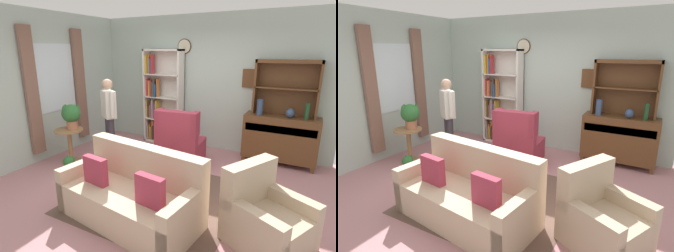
% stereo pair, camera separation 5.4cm
% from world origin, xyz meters
% --- Properties ---
extents(ground_plane, '(5.40, 4.60, 0.02)m').
position_xyz_m(ground_plane, '(0.00, 0.00, -0.01)').
color(ground_plane, '#B27A7F').
extents(wall_back, '(5.00, 0.09, 2.80)m').
position_xyz_m(wall_back, '(0.00, 2.13, 1.40)').
color(wall_back, '#ADC1B7').
rests_on(wall_back, ground_plane).
extents(wall_left, '(0.16, 4.20, 2.80)m').
position_xyz_m(wall_left, '(-2.52, 0.05, 1.40)').
color(wall_left, '#ADC1B7').
rests_on(wall_left, ground_plane).
extents(area_rug, '(2.22, 2.15, 0.01)m').
position_xyz_m(area_rug, '(0.20, -0.30, 0.00)').
color(area_rug, brown).
rests_on(area_rug, ground_plane).
extents(bookshelf, '(0.90, 0.30, 2.10)m').
position_xyz_m(bookshelf, '(-1.04, 1.94, 1.00)').
color(bookshelf, silver).
rests_on(bookshelf, ground_plane).
extents(sideboard, '(1.30, 0.45, 0.92)m').
position_xyz_m(sideboard, '(1.57, 1.86, 0.51)').
color(sideboard, brown).
rests_on(sideboard, ground_plane).
extents(sideboard_hutch, '(1.10, 0.26, 1.00)m').
position_xyz_m(sideboard_hutch, '(1.57, 1.97, 1.56)').
color(sideboard_hutch, brown).
rests_on(sideboard_hutch, sideboard).
extents(vase_tall, '(0.11, 0.11, 0.29)m').
position_xyz_m(vase_tall, '(1.18, 1.78, 1.07)').
color(vase_tall, '#33476B').
rests_on(vase_tall, sideboard).
extents(vase_round, '(0.15, 0.15, 0.17)m').
position_xyz_m(vase_round, '(1.70, 1.79, 1.01)').
color(vase_round, '#33476B').
rests_on(vase_round, sideboard).
extents(bottle_wine, '(0.07, 0.07, 0.30)m').
position_xyz_m(bottle_wine, '(1.96, 1.77, 1.07)').
color(bottle_wine, '#194223').
rests_on(bottle_wine, sideboard).
extents(couch_floral, '(1.89, 1.08, 0.90)m').
position_xyz_m(couch_floral, '(0.16, -0.88, 0.31)').
color(couch_floral, '#C6AD8E').
rests_on(couch_floral, ground_plane).
extents(armchair_floral, '(1.04, 1.02, 0.88)m').
position_xyz_m(armchair_floral, '(1.73, -0.56, 0.29)').
color(armchair_floral, '#C6AD8E').
rests_on(armchair_floral, ground_plane).
extents(wingback_chair, '(0.86, 0.88, 1.05)m').
position_xyz_m(wingback_chair, '(-0.08, 0.99, 0.38)').
color(wingback_chair, '#A33347').
rests_on(wingback_chair, ground_plane).
extents(plant_stand, '(0.52, 0.52, 0.65)m').
position_xyz_m(plant_stand, '(-1.92, 0.03, 0.40)').
color(plant_stand, '#997047').
rests_on(plant_stand, ground_plane).
extents(potted_plant_large, '(0.34, 0.34, 0.47)m').
position_xyz_m(potted_plant_large, '(-1.88, 0.09, 0.93)').
color(potted_plant_large, '#AD6B4C').
rests_on(potted_plant_large, plant_stand).
extents(potted_plant_small, '(0.20, 0.20, 0.27)m').
position_xyz_m(potted_plant_small, '(-1.65, -0.26, 0.16)').
color(potted_plant_small, '#AD6B4C').
rests_on(potted_plant_small, ground_plane).
extents(person_reading, '(0.49, 0.35, 1.56)m').
position_xyz_m(person_reading, '(-1.41, 0.60, 0.91)').
color(person_reading, '#38333D').
rests_on(person_reading, ground_plane).
extents(coffee_table, '(0.80, 0.50, 0.42)m').
position_xyz_m(coffee_table, '(0.17, -0.02, 0.35)').
color(coffee_table, brown).
rests_on(coffee_table, ground_plane).
extents(book_stack, '(0.20, 0.14, 0.08)m').
position_xyz_m(book_stack, '(0.18, 0.06, 0.46)').
color(book_stack, '#723F7F').
rests_on(book_stack, coffee_table).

